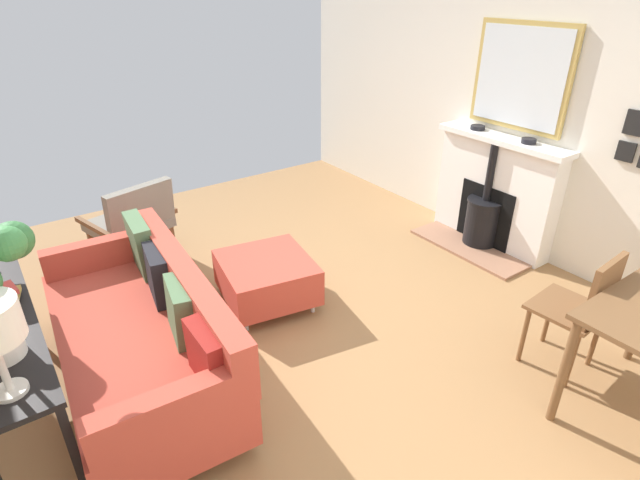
% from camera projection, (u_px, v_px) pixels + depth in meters
% --- Properties ---
extents(ground_plane, '(4.93, 5.81, 0.01)m').
position_uv_depth(ground_plane, '(285.00, 320.00, 3.78)').
color(ground_plane, olive).
extents(wall_left, '(0.12, 5.81, 2.70)m').
position_uv_depth(wall_left, '(516.00, 99.00, 4.41)').
color(wall_left, silver).
rests_on(wall_left, ground).
extents(fireplace, '(0.59, 1.28, 1.06)m').
position_uv_depth(fireplace, '(492.00, 198.00, 4.68)').
color(fireplace, '#93664C').
rests_on(fireplace, ground).
extents(mirror_over_mantel, '(0.04, 0.91, 0.88)m').
position_uv_depth(mirror_over_mantel, '(521.00, 77.00, 4.23)').
color(mirror_over_mantel, tan).
extents(mantel_bowl_near, '(0.13, 0.13, 0.04)m').
position_uv_depth(mantel_bowl_near, '(478.00, 127.00, 4.61)').
color(mantel_bowl_near, black).
rests_on(mantel_bowl_near, fireplace).
extents(mantel_bowl_far, '(0.13, 0.13, 0.04)m').
position_uv_depth(mantel_bowl_far, '(529.00, 141.00, 4.22)').
color(mantel_bowl_far, black).
rests_on(mantel_bowl_far, fireplace).
extents(sofa, '(0.96, 1.92, 0.81)m').
position_uv_depth(sofa, '(145.00, 333.00, 3.09)').
color(sofa, '#B2B2B7').
rests_on(sofa, ground).
extents(ottoman, '(0.78, 0.80, 0.38)m').
position_uv_depth(ottoman, '(267.00, 277.00, 3.88)').
color(ottoman, '#B2B2B7').
rests_on(ottoman, ground).
extents(armchair_accent, '(0.79, 0.72, 0.79)m').
position_uv_depth(armchair_accent, '(133.00, 219.00, 4.33)').
color(armchair_accent, brown).
rests_on(armchair_accent, ground).
extents(console_table, '(0.36, 1.56, 0.73)m').
position_uv_depth(console_table, '(2.00, 338.00, 2.59)').
color(console_table, black).
rests_on(console_table, ground).
extents(dining_chair_near_fireplace, '(0.43, 0.43, 0.87)m').
position_uv_depth(dining_chair_near_fireplace, '(583.00, 305.00, 3.06)').
color(dining_chair_near_fireplace, brown).
rests_on(dining_chair_near_fireplace, ground).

